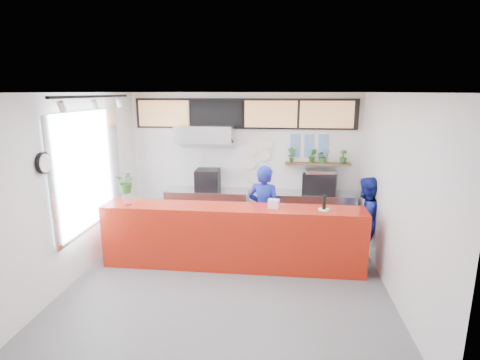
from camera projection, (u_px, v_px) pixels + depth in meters
The scene contains 46 objects.
floor at pixel (229, 277), 6.24m from camera, with size 5.00×5.00×0.00m, color slate.
ceiling at pixel (228, 92), 5.55m from camera, with size 5.00×5.00×0.00m, color silver.
wall_back at pixel (244, 161), 8.32m from camera, with size 5.00×5.00×0.00m, color white.
wall_left at pixel (79, 186), 6.16m from camera, with size 5.00×5.00×0.00m, color white.
wall_right at pixel (393, 195), 5.63m from camera, with size 5.00×5.00×0.00m, color white.
service_counter at pixel (232, 237), 6.50m from camera, with size 4.50×0.60×1.10m, color #B01D0C.
cream_band at pixel (244, 111), 8.05m from camera, with size 5.00×0.02×0.80m, color beige.
prep_bench at pixel (207, 209), 8.35m from camera, with size 1.80×0.60×0.90m, color #B2B5BA.
panini_oven at pixel (208, 180), 8.20m from camera, with size 0.51×0.51×0.46m, color black.
extraction_hood at pixel (205, 133), 7.91m from camera, with size 1.20×0.70×0.35m, color #B2B5BA.
hood_lip at pixel (205, 143), 7.96m from camera, with size 1.20×0.70×0.08m, color #B2B5BA.
right_bench at pixel (312, 213), 8.11m from camera, with size 1.80×0.60×0.90m, color #B2B5BA.
espresso_machine at pixel (320, 183), 7.94m from camera, with size 0.68×0.49×0.44m, color black.
espresso_tray at pixel (320, 171), 7.88m from camera, with size 0.66×0.46×0.06m, color #A8ABAF.
herb_shelf at pixel (318, 164), 8.05m from camera, with size 1.40×0.18×0.04m, color brown.
menu_board_far_left at pixel (164, 113), 8.15m from camera, with size 1.10×0.10×0.55m, color tan.
menu_board_mid_left at pixel (217, 114), 8.02m from camera, with size 1.10×0.10×0.55m, color black.
menu_board_mid_right at pixel (271, 114), 7.90m from camera, with size 1.10×0.10×0.55m, color tan.
menu_board_far_right at pixel (327, 114), 7.77m from camera, with size 1.10×0.10×0.55m, color tan.
soffit at pixel (244, 114), 8.04m from camera, with size 4.80×0.04×0.65m, color black.
window_pane at pixel (89, 170), 6.41m from camera, with size 0.04×2.20×1.90m, color silver.
window_frame at pixel (90, 170), 6.40m from camera, with size 0.03×2.30×2.00m, color #B2B5BA.
wall_clock_rim at pixel (43, 163), 5.16m from camera, with size 0.30×0.30×0.05m, color black.
wall_clock_face at pixel (45, 163), 5.16m from camera, with size 0.26×0.26×0.02m, color white.
track_rail at pixel (94, 96), 5.79m from camera, with size 0.05×2.40×0.04m, color black.
dec_plate_a at pixel (251, 151), 8.21m from camera, with size 0.24×0.24×0.03m, color silver.
dec_plate_b at pixel (265, 155), 8.21m from camera, with size 0.24×0.24×0.03m, color silver.
dec_plate_c at pixel (251, 164), 8.28m from camera, with size 0.24×0.24×0.03m, color silver.
dec_plate_d at pixel (267, 144), 8.14m from camera, with size 0.24×0.24×0.03m, color silver.
photo_frame_a at pixel (295, 140), 8.07m from camera, with size 0.20×0.02×0.25m, color #598CBF.
photo_frame_b at pixel (309, 140), 8.03m from camera, with size 0.20×0.02×0.25m, color #598CBF.
photo_frame_c at pixel (323, 140), 8.00m from camera, with size 0.20×0.02×0.25m, color #598CBF.
photo_frame_d at pixel (295, 151), 8.12m from camera, with size 0.20×0.02×0.25m, color #598CBF.
photo_frame_e at pixel (309, 151), 8.09m from camera, with size 0.20×0.02×0.25m, color #598CBF.
photo_frame_f at pixel (323, 152), 8.06m from camera, with size 0.20×0.02×0.25m, color #598CBF.
staff_center at pixel (264, 211), 6.93m from camera, with size 0.63×0.41×1.72m, color navy.
staff_right at pixel (364, 218), 6.82m from camera, with size 0.75×0.58×1.53m, color navy.
herb_a at pixel (291, 155), 8.07m from camera, with size 0.17×0.12×0.33m, color #2C6021.
herb_b at pixel (313, 156), 8.02m from camera, with size 0.17×0.14×0.31m, color #2C6021.
herb_c at pixel (323, 156), 8.00m from camera, with size 0.26×0.23×0.29m, color #2C6021.
herb_d at pixel (343, 157), 7.96m from camera, with size 0.16×0.14×0.29m, color #2C6021.
glass_vase at pixel (128, 200), 6.45m from camera, with size 0.16×0.16×0.19m, color silver.
basil_vase at pixel (126, 182), 6.38m from camera, with size 0.34×0.30×0.38m, color #2C6021.
napkin_holder at pixel (274, 204), 6.27m from camera, with size 0.18×0.11×0.16m, color silver.
white_plate at pixel (324, 210), 6.20m from camera, with size 0.19×0.19×0.01m, color silver.
pepper_mill at pixel (324, 202), 6.17m from camera, with size 0.06×0.06×0.24m, color black.
Camera 1 is at (0.80, -5.65, 3.01)m, focal length 28.00 mm.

